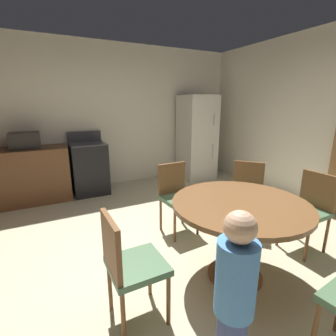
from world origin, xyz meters
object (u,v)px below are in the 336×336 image
dining_table (239,218)px  chair_north (176,193)px  chair_northeast (247,191)px  chair_east (309,207)px  refrigerator (197,138)px  microwave (25,140)px  person_child (234,299)px  oven_range (89,168)px  chair_west (128,262)px

dining_table → chair_north: chair_north is taller
chair_northeast → chair_east: 0.72m
chair_north → chair_east: 1.50m
refrigerator → chair_northeast: bearing=-107.1°
dining_table → microwave: bearing=120.4°
refrigerator → person_child: refrigerator is taller
oven_range → chair_northeast: bearing=-55.3°
oven_range → person_child: 3.67m
dining_table → chair_north: size_ratio=1.38×
chair_north → chair_west: bearing=-46.4°
refrigerator → microwave: (-3.21, 0.05, 0.15)m
dining_table → chair_west: size_ratio=1.38×
microwave → person_child: bearing=-73.4°
chair_north → person_child: 1.83m
refrigerator → chair_north: size_ratio=2.02×
person_child → microwave: bearing=60.4°
chair_northeast → chair_north: size_ratio=1.00×
oven_range → refrigerator: (2.27, -0.05, 0.41)m
chair_north → dining_table: bearing=-0.0°
refrigerator → person_child: (-2.12, -3.61, -0.30)m
dining_table → chair_northeast: 1.05m
chair_east → chair_west: same height
microwave → dining_table: size_ratio=0.37×
chair_northeast → chair_west: size_ratio=1.00×
refrigerator → chair_west: 3.88m
refrigerator → chair_west: (-2.50, -2.94, -0.38)m
refrigerator → person_child: 4.20m
dining_table → oven_range: bearing=105.1°
dining_table → person_child: (-0.66, -0.69, -0.02)m
refrigerator → chair_north: (-1.53, -1.89, -0.38)m
refrigerator → chair_east: 2.96m
oven_range → chair_west: bearing=-94.5°
chair_north → person_child: person_child is taller
chair_northeast → chair_north: (-0.84, 0.34, 0.00)m
oven_range → chair_north: 2.08m
oven_range → refrigerator: size_ratio=0.62×
dining_table → person_child: 0.95m
microwave → dining_table: 3.48m
person_child → chair_northeast: bearing=-2.3°
oven_range → chair_north: size_ratio=1.26×
refrigerator → microwave: size_ratio=4.00×
chair_east → refrigerator: bearing=-99.6°
chair_north → chair_west: 1.44m
chair_west → person_child: 0.77m
microwave → chair_northeast: size_ratio=0.51×
chair_north → chair_east: (1.11, -1.02, 0.00)m
chair_north → chair_west: (-0.97, -1.06, 0.00)m
person_child → chair_north: bearing=24.9°
oven_range → microwave: 1.10m
refrigerator → chair_east: bearing=-98.2°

